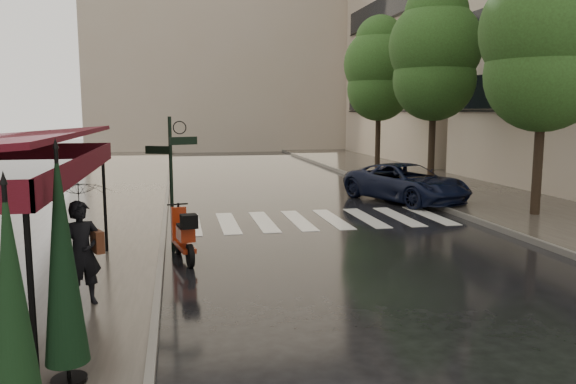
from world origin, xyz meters
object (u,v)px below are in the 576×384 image
object	(u,v)px
parked_car	(406,183)
parasol_front	(62,257)
parasol_back	(13,312)
scooter	(184,236)
pedestrian_with_umbrella	(80,204)

from	to	relation	value
parked_car	parasol_front	bearing A→B (deg)	-148.44
parasol_front	parasol_back	bearing A→B (deg)	-95.58
scooter	pedestrian_with_umbrella	bearing A→B (deg)	-130.47
parasol_front	parasol_back	world-z (taller)	parasol_front
scooter	parasol_front	bearing A→B (deg)	-114.80
scooter	parasol_front	size ratio (longest dim) A/B	0.64
parasol_front	parked_car	bearing A→B (deg)	52.72
scooter	parked_car	xyz separation A→B (m)	(7.95, 6.68, 0.14)
parked_car	pedestrian_with_umbrella	bearing A→B (deg)	-156.28
parked_car	parasol_front	size ratio (longest dim) A/B	1.78
pedestrian_with_umbrella	parasol_back	size ratio (longest dim) A/B	0.97
parasol_back	scooter	bearing A→B (deg)	77.67
scooter	parasol_back	distance (m)	7.27
pedestrian_with_umbrella	scooter	xyz separation A→B (m)	(1.63, 2.87, -1.22)
parasol_back	parked_car	bearing A→B (deg)	55.33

